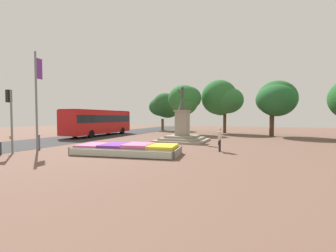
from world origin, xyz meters
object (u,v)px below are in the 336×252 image
(traffic_light_near_crossing, at_px, (10,110))
(pedestrian_with_handbag, at_px, (220,138))
(kerb_bollard_south, at_px, (0,148))
(kerb_bollard_mid_a, at_px, (39,141))
(statue_monument, at_px, (182,132))
(city_bus, at_px, (99,121))
(flower_planter, at_px, (127,150))
(banner_pole, at_px, (37,98))

(traffic_light_near_crossing, height_order, pedestrian_with_handbag, traffic_light_near_crossing)
(kerb_bollard_south, distance_m, kerb_bollard_mid_a, 2.74)
(kerb_bollard_mid_a, bearing_deg, statue_monument, 47.94)
(city_bus, distance_m, pedestrian_with_handbag, 17.81)
(flower_planter, xyz_separation_m, kerb_bollard_mid_a, (-7.26, -0.50, 0.26))
(statue_monument, relative_size, city_bus, 0.49)
(kerb_bollard_south, bearing_deg, flower_planter, 24.49)
(traffic_light_near_crossing, xyz_separation_m, city_bus, (-4.00, 13.29, -0.96))
(kerb_bollard_south, bearing_deg, banner_pole, 82.83)
(statue_monument, height_order, pedestrian_with_handbag, statue_monument)
(flower_planter, height_order, kerb_bollard_mid_a, kerb_bollard_mid_a)
(pedestrian_with_handbag, bearing_deg, flower_planter, -146.63)
(banner_pole, xyz_separation_m, city_bus, (-4.25, 11.63, -1.84))
(flower_planter, height_order, city_bus, city_bus)
(flower_planter, height_order, kerb_bollard_south, kerb_bollard_south)
(flower_planter, distance_m, kerb_bollard_south, 7.80)
(statue_monument, distance_m, kerb_bollard_mid_a, 11.98)
(statue_monument, height_order, banner_pole, banner_pole)
(kerb_bollard_south, bearing_deg, kerb_bollard_mid_a, 93.50)
(statue_monument, bearing_deg, pedestrian_with_handbag, -48.57)
(traffic_light_near_crossing, height_order, kerb_bollard_mid_a, traffic_light_near_crossing)
(banner_pole, height_order, pedestrian_with_handbag, banner_pole)
(flower_planter, relative_size, traffic_light_near_crossing, 1.71)
(statue_monument, bearing_deg, kerb_bollard_mid_a, -132.06)
(statue_monument, height_order, traffic_light_near_crossing, statue_monument)
(traffic_light_near_crossing, relative_size, kerb_bollard_south, 4.92)
(traffic_light_near_crossing, bearing_deg, statue_monument, 54.56)
(flower_planter, xyz_separation_m, statue_monument, (0.76, 8.39, 0.65))
(flower_planter, bearing_deg, pedestrian_with_handbag, 33.37)
(flower_planter, bearing_deg, kerb_bollard_mid_a, -176.04)
(statue_monument, bearing_deg, flower_planter, -95.19)
(kerb_bollard_mid_a, bearing_deg, banner_pole, -44.50)
(traffic_light_near_crossing, bearing_deg, pedestrian_with_handbag, 26.15)
(statue_monument, relative_size, kerb_bollard_south, 6.34)
(banner_pole, relative_size, pedestrian_with_handbag, 4.24)
(traffic_light_near_crossing, xyz_separation_m, kerb_bollard_south, (-0.04, -0.63, -2.36))
(banner_pole, distance_m, kerb_bollard_south, 3.97)
(flower_planter, distance_m, city_bus, 15.46)
(banner_pole, xyz_separation_m, kerb_bollard_mid_a, (-0.45, 0.45, -3.11))
(pedestrian_with_handbag, bearing_deg, kerb_bollard_mid_a, -162.56)
(traffic_light_near_crossing, distance_m, kerb_bollard_mid_a, 3.07)
(flower_planter, height_order, statue_monument, statue_monument)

